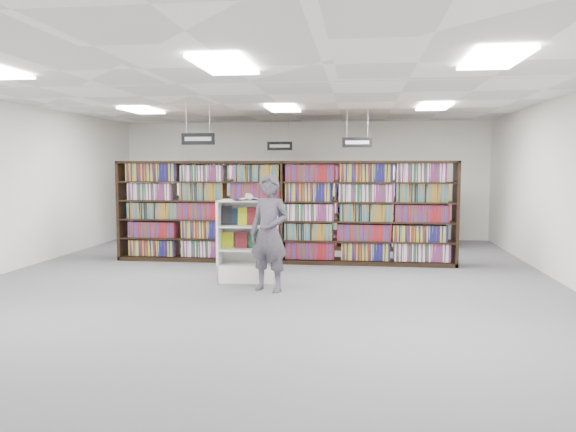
# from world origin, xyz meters

# --- Properties ---
(floor) EXTENTS (12.00, 12.00, 0.00)m
(floor) POSITION_xyz_m (0.00, 0.00, 0.00)
(floor) COLOR #5A595F
(floor) RESTS_ON ground
(ceiling) EXTENTS (10.00, 12.00, 0.10)m
(ceiling) POSITION_xyz_m (0.00, 0.00, 3.20)
(ceiling) COLOR silver
(ceiling) RESTS_ON wall_back
(wall_back) EXTENTS (10.00, 0.10, 3.20)m
(wall_back) POSITION_xyz_m (0.00, 6.00, 1.60)
(wall_back) COLOR white
(wall_back) RESTS_ON ground
(wall_front) EXTENTS (10.00, 0.10, 3.20)m
(wall_front) POSITION_xyz_m (0.00, -6.00, 1.60)
(wall_front) COLOR white
(wall_front) RESTS_ON ground
(wall_right) EXTENTS (0.10, 12.00, 3.20)m
(wall_right) POSITION_xyz_m (5.00, 0.00, 1.60)
(wall_right) COLOR white
(wall_right) RESTS_ON ground
(bookshelf_row_near) EXTENTS (7.00, 0.60, 2.10)m
(bookshelf_row_near) POSITION_xyz_m (0.00, 2.00, 1.05)
(bookshelf_row_near) COLOR black
(bookshelf_row_near) RESTS_ON floor
(bookshelf_row_mid) EXTENTS (7.00, 0.60, 2.10)m
(bookshelf_row_mid) POSITION_xyz_m (0.00, 4.00, 1.05)
(bookshelf_row_mid) COLOR black
(bookshelf_row_mid) RESTS_ON floor
(bookshelf_row_far) EXTENTS (7.00, 0.60, 2.10)m
(bookshelf_row_far) POSITION_xyz_m (0.00, 5.70, 1.05)
(bookshelf_row_far) COLOR black
(bookshelf_row_far) RESTS_ON floor
(aisle_sign_left) EXTENTS (0.65, 0.02, 0.80)m
(aisle_sign_left) POSITION_xyz_m (-1.50, 1.00, 2.53)
(aisle_sign_left) COLOR #B2B2B7
(aisle_sign_left) RESTS_ON ceiling
(aisle_sign_right) EXTENTS (0.65, 0.02, 0.80)m
(aisle_sign_right) POSITION_xyz_m (1.50, 3.00, 2.53)
(aisle_sign_right) COLOR #B2B2B7
(aisle_sign_right) RESTS_ON ceiling
(aisle_sign_center) EXTENTS (0.65, 0.02, 0.80)m
(aisle_sign_center) POSITION_xyz_m (-0.50, 5.00, 2.53)
(aisle_sign_center) COLOR #B2B2B7
(aisle_sign_center) RESTS_ON ceiling
(troffer_front_center) EXTENTS (0.60, 1.20, 0.04)m
(troffer_front_center) POSITION_xyz_m (0.00, -3.00, 3.16)
(troffer_front_center) COLOR white
(troffer_front_center) RESTS_ON ceiling
(troffer_front_right) EXTENTS (0.60, 1.20, 0.04)m
(troffer_front_right) POSITION_xyz_m (3.00, -3.00, 3.16)
(troffer_front_right) COLOR white
(troffer_front_right) RESTS_ON ceiling
(troffer_back_left) EXTENTS (0.60, 1.20, 0.04)m
(troffer_back_left) POSITION_xyz_m (-3.00, 2.00, 3.16)
(troffer_back_left) COLOR white
(troffer_back_left) RESTS_ON ceiling
(troffer_back_center) EXTENTS (0.60, 1.20, 0.04)m
(troffer_back_center) POSITION_xyz_m (0.00, 2.00, 3.16)
(troffer_back_center) COLOR white
(troffer_back_center) RESTS_ON ceiling
(troffer_back_right) EXTENTS (0.60, 1.20, 0.04)m
(troffer_back_right) POSITION_xyz_m (3.00, 2.00, 3.16)
(troffer_back_right) COLOR white
(troffer_back_right) RESTS_ON ceiling
(endcap_display) EXTENTS (1.04, 0.57, 1.42)m
(endcap_display) POSITION_xyz_m (-0.35, 0.04, 0.48)
(endcap_display) COLOR white
(endcap_display) RESTS_ON floor
(open_book) EXTENTS (0.67, 0.51, 0.13)m
(open_book) POSITION_xyz_m (-0.30, -0.06, 1.45)
(open_book) COLOR black
(open_book) RESTS_ON endcap_display
(shopper) EXTENTS (0.79, 0.65, 1.86)m
(shopper) POSITION_xyz_m (0.14, -0.70, 0.93)
(shopper) COLOR #504C56
(shopper) RESTS_ON floor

